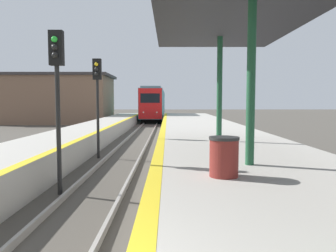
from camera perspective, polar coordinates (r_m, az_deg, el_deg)
train at (r=46.88m, az=-2.33°, el=3.86°), size 2.61×23.34×4.19m
signal_near at (r=9.13m, az=-18.73°, el=7.47°), size 0.36×0.31×4.33m
signal_mid at (r=14.61m, az=-12.17°, el=6.33°), size 0.36×0.31×4.33m
trash_bin at (r=6.75m, az=9.75°, el=-5.28°), size 0.61×0.61×0.81m
station_building at (r=40.11m, az=-19.93°, el=4.47°), size 14.40×7.37×5.55m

